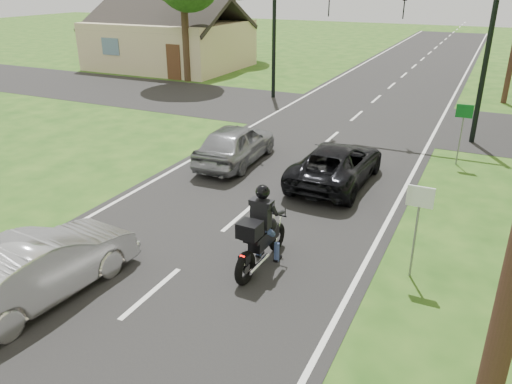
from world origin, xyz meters
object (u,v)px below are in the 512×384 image
traffic_signal (437,31)px  dark_suv (336,164)px  motorcycle_rider (261,236)px  silver_suv (236,144)px  sign_white (419,210)px  sign_green (463,120)px  silver_sedan (41,266)px

traffic_signal → dark_suv: bearing=-105.0°
motorcycle_rider → silver_suv: bearing=124.2°
sign_white → sign_green: size_ratio=1.00×
silver_suv → traffic_signal: bearing=-134.3°
sign_green → sign_white: bearing=-91.4°
dark_suv → sign_white: size_ratio=2.12×
traffic_signal → silver_sedan: bearing=-109.3°
dark_suv → silver_suv: (-3.72, 0.27, 0.08)m
silver_suv → sign_white: (6.82, -4.79, 0.88)m
silver_suv → sign_white: size_ratio=1.94×
motorcycle_rider → silver_suv: (-3.71, 5.85, -0.07)m
silver_suv → sign_green: bearing=-158.5°
motorcycle_rider → silver_suv: size_ratio=0.56×
dark_suv → silver_suv: silver_suv is taller
traffic_signal → sign_white: 11.39m
dark_suv → silver_suv: bearing=-3.1°
dark_suv → silver_sedan: silver_sedan is taller
silver_suv → sign_green: sign_green is taller
traffic_signal → sign_green: 4.24m
silver_sedan → traffic_signal: size_ratio=0.65×
dark_suv → silver_sedan: (-3.50, -8.50, 0.05)m
dark_suv → sign_white: 5.57m
sign_green → silver_suv: bearing=-155.4°
motorcycle_rider → traffic_signal: size_ratio=0.36×
motorcycle_rider → sign_white: (3.11, 1.06, 0.82)m
dark_suv → sign_white: bearing=125.4°
dark_suv → silver_suv: size_ratio=1.09×
traffic_signal → motorcycle_rider: bearing=-98.2°
silver_sedan → sign_white: bearing=-143.5°
silver_suv → sign_green: 7.77m
motorcycle_rider → dark_suv: 5.58m
silver_sedan → traffic_signal: bearing=-103.9°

